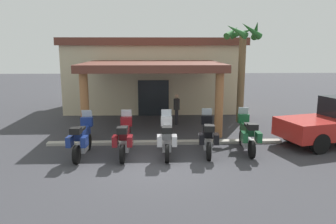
# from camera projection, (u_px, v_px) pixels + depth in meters

# --- Properties ---
(ground_plane) EXTENTS (80.00, 80.00, 0.00)m
(ground_plane) POSITION_uv_depth(u_px,v_px,m) (153.00, 165.00, 11.30)
(ground_plane) COLOR #38383D
(motel_building) EXTENTS (11.15, 10.73, 4.53)m
(motel_building) POSITION_uv_depth(u_px,v_px,m) (154.00, 73.00, 21.38)
(motel_building) COLOR beige
(motel_building) RESTS_ON ground_plane
(motorcycle_blue) EXTENTS (0.72, 2.21, 1.61)m
(motorcycle_blue) POSITION_uv_depth(u_px,v_px,m) (82.00, 138.00, 12.04)
(motorcycle_blue) COLOR black
(motorcycle_blue) RESTS_ON ground_plane
(motorcycle_maroon) EXTENTS (0.71, 2.21, 1.61)m
(motorcycle_maroon) POSITION_uv_depth(u_px,v_px,m) (125.00, 138.00, 12.11)
(motorcycle_maroon) COLOR black
(motorcycle_maroon) RESTS_ON ground_plane
(motorcycle_silver) EXTENTS (0.71, 2.21, 1.61)m
(motorcycle_silver) POSITION_uv_depth(u_px,v_px,m) (167.00, 138.00, 12.17)
(motorcycle_silver) COLOR black
(motorcycle_silver) RESTS_ON ground_plane
(motorcycle_black) EXTENTS (0.74, 2.21, 1.61)m
(motorcycle_black) POSITION_uv_depth(u_px,v_px,m) (208.00, 136.00, 12.39)
(motorcycle_black) COLOR black
(motorcycle_black) RESTS_ON ground_plane
(motorcycle_green) EXTENTS (0.72, 2.21, 1.61)m
(motorcycle_green) POSITION_uv_depth(u_px,v_px,m) (247.00, 134.00, 12.62)
(motorcycle_green) COLOR black
(motorcycle_green) RESTS_ON ground_plane
(pedestrian) EXTENTS (0.32, 0.51, 1.60)m
(pedestrian) POSITION_uv_depth(u_px,v_px,m) (177.00, 107.00, 17.07)
(pedestrian) COLOR black
(pedestrian) RESTS_ON ground_plane
(palm_tree_near_portico) EXTENTS (1.96, 2.07, 5.38)m
(palm_tree_near_portico) POSITION_uv_depth(u_px,v_px,m) (242.00, 53.00, 17.16)
(palm_tree_near_portico) COLOR brown
(palm_tree_near_portico) RESTS_ON ground_plane
(curb_strip) EXTENTS (9.81, 0.36, 0.12)m
(curb_strip) POSITION_uv_depth(u_px,v_px,m) (165.00, 142.00, 13.79)
(curb_strip) COLOR #ADA89E
(curb_strip) RESTS_ON ground_plane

